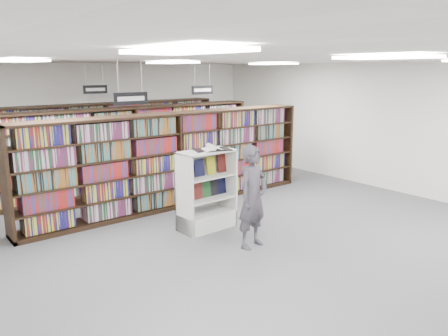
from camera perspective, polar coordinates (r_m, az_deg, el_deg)
floor at (r=8.49m, az=1.02°, el=-8.04°), size 12.00×12.00×0.00m
ceiling at (r=7.95m, az=1.11°, el=14.09°), size 10.00×12.00×0.10m
wall_back at (r=13.21m, az=-15.86°, el=6.10°), size 10.00×0.10×3.20m
wall_right at (r=11.86m, az=20.09°, el=5.11°), size 0.10×12.00×3.20m
bookshelf_row_near at (r=9.77m, az=-6.45°, el=1.06°), size 7.00×0.60×2.10m
bookshelf_row_mid at (r=11.48m, az=-11.79°, el=2.61°), size 7.00×0.60×2.10m
bookshelf_row_far at (r=13.01m, az=-15.20°, el=3.59°), size 7.00×0.60×2.10m
aisle_sign_left at (r=7.97m, az=-12.07°, el=9.01°), size 0.65×0.02×0.80m
aisle_sign_right at (r=11.25m, az=-2.83°, el=10.25°), size 0.65×0.02×0.80m
aisle_sign_center at (r=12.03m, az=-16.46°, el=9.92°), size 0.65×0.02×0.80m
troffer_front_left at (r=3.74m, az=-5.20°, el=15.04°), size 0.60×1.20×0.04m
troffer_front_center at (r=5.95m, az=20.41°, el=13.42°), size 0.60×1.20×0.04m
troffer_back_left at (r=8.38m, az=-24.91°, el=12.61°), size 0.60×1.20×0.04m
troffer_back_center at (r=9.57m, az=-6.77°, el=13.53°), size 0.60×1.20×0.04m
troffer_back_right at (r=11.44m, az=6.44°, el=13.38°), size 0.60×1.20×0.04m
endcap_display at (r=8.45m, az=-2.40°, el=-4.56°), size 1.11×0.58×1.53m
open_book at (r=8.24m, az=-1.60°, el=2.57°), size 0.79×0.60×0.13m
shopper at (r=7.46m, az=3.79°, el=-3.80°), size 0.72×0.54×1.78m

